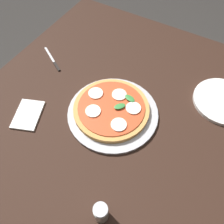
# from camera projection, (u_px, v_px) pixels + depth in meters

# --- Properties ---
(ground_plane) EXTENTS (6.00, 6.00, 0.00)m
(ground_plane) POSITION_uv_depth(u_px,v_px,m) (115.00, 179.00, 1.54)
(ground_plane) COLOR #2D2B28
(dining_table) EXTENTS (1.14, 1.06, 0.77)m
(dining_table) POSITION_uv_depth(u_px,v_px,m) (116.00, 124.00, 0.99)
(dining_table) COLOR black
(dining_table) RESTS_ON ground_plane
(serving_tray) EXTENTS (0.33, 0.33, 0.01)m
(serving_tray) POSITION_uv_depth(u_px,v_px,m) (112.00, 113.00, 0.89)
(serving_tray) COLOR #B2B2B7
(serving_tray) RESTS_ON dining_table
(pizza) EXTENTS (0.28, 0.28, 0.03)m
(pizza) POSITION_uv_depth(u_px,v_px,m) (111.00, 108.00, 0.88)
(pizza) COLOR tan
(pizza) RESTS_ON serving_tray
(plate_white) EXTENTS (0.22, 0.22, 0.01)m
(plate_white) POSITION_uv_depth(u_px,v_px,m) (223.00, 101.00, 0.92)
(plate_white) COLOR white
(plate_white) RESTS_ON dining_table
(napkin) EXTENTS (0.15, 0.13, 0.01)m
(napkin) POSITION_uv_depth(u_px,v_px,m) (28.00, 115.00, 0.88)
(napkin) COLOR white
(napkin) RESTS_ON dining_table
(knife) EXTENTS (0.10, 0.15, 0.01)m
(knife) POSITION_uv_depth(u_px,v_px,m) (54.00, 62.00, 1.04)
(knife) COLOR black
(knife) RESTS_ON dining_table
(pepper_shaker) EXTENTS (0.04, 0.04, 0.08)m
(pepper_shaker) POSITION_uv_depth(u_px,v_px,m) (101.00, 213.00, 0.66)
(pepper_shaker) COLOR #B2B7AD
(pepper_shaker) RESTS_ON dining_table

